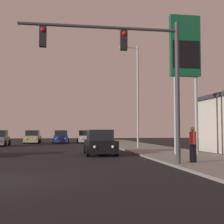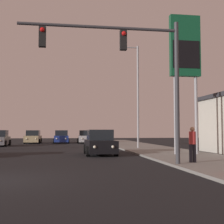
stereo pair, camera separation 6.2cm
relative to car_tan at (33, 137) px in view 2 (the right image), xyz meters
name	(u,v)px [view 2 (the right image)]	position (x,y,z in m)	size (l,w,h in m)	color
sidewalk_right	(172,153)	(11.37, -21.19, -0.70)	(5.00, 60.00, 0.12)	gray
car_tan	(33,137)	(0.00, 0.00, 0.00)	(2.04, 4.33, 1.68)	tan
car_silver	(85,137)	(6.80, -0.16, 0.00)	(2.04, 4.33, 1.68)	#B7B7BC
car_black	(100,143)	(6.47, -20.79, 0.00)	(2.04, 4.32, 1.68)	black
car_blue	(61,137)	(3.64, 0.04, 0.00)	(2.04, 4.32, 1.68)	navy
traffic_light_mast	(133,61)	(7.15, -28.17, 3.96)	(7.23, 0.36, 6.50)	#38383D
street_lamp	(136,91)	(10.32, -15.12, 4.36)	(1.74, 0.24, 9.00)	#99999E
gas_station_sign	(185,54)	(11.81, -22.70, 5.86)	(2.00, 0.42, 9.00)	#99999E
pedestrian_on_sidewalk	(192,143)	(10.10, -27.73, 0.27)	(0.34, 0.32, 1.67)	#23232D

